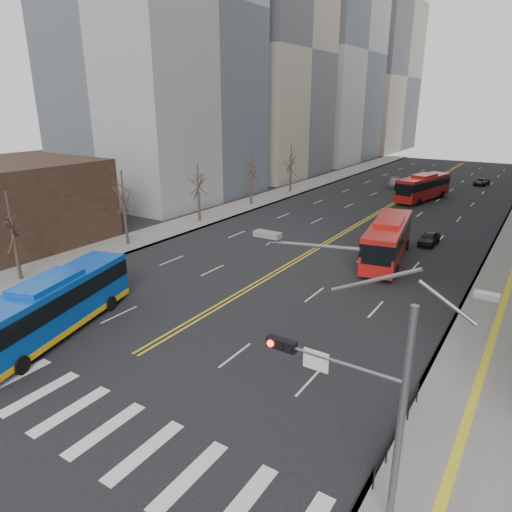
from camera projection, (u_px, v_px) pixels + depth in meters
ground at (55, 402)px, 21.37m from camera, size 220.00×220.00×0.00m
sidewalk_left at (264, 199)px, 65.64m from camera, size 5.00×130.00×0.15m
crosswalk at (55, 402)px, 21.37m from camera, size 26.70×4.00×0.01m
centerline at (399, 201)px, 65.14m from camera, size 0.55×100.00×0.01m
office_towers at (442, 28)px, 68.17m from camera, size 83.00×134.00×58.00m
signal_mast at (357, 386)px, 14.33m from camera, size 5.37×0.37×9.39m
pedestrian_railing at (399, 426)px, 18.53m from camera, size 0.06×6.06×1.02m
street_trees at (285, 182)px, 51.00m from camera, size 35.20×47.20×7.60m
blue_bus at (50, 306)px, 26.95m from camera, size 5.98×12.67×3.61m
red_bus_near at (388, 238)px, 39.90m from camera, size 4.61×12.11×3.73m
red_bus_far at (423, 186)px, 64.81m from camera, size 5.00×12.02×3.70m
car_white at (59, 293)px, 31.78m from camera, size 3.13×4.51×1.41m
car_dark_mid at (429, 238)px, 44.90m from camera, size 1.64×3.78×1.27m
car_silver at (394, 182)px, 75.53m from camera, size 3.33×5.37×1.45m
car_dark_far at (481, 182)px, 77.14m from camera, size 2.39×4.30×1.14m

